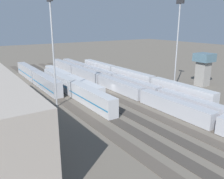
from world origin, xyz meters
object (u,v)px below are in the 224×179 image
light_mast_1 (53,40)px  control_tower (203,67)px  train_on_track_6 (73,88)px  train_on_track_2 (135,85)px  train_on_track_7 (36,77)px  train_on_track_5 (69,79)px  train_on_track_3 (119,86)px  train_on_track_1 (131,77)px  light_mast_0 (178,35)px

light_mast_1 → control_tower: light_mast_1 is taller
train_on_track_6 → control_tower: (-14.95, -45.65, 4.51)m
train_on_track_2 → light_mast_1: (0.01, 28.02, 16.31)m
train_on_track_2 → train_on_track_7: (29.71, 25.00, 0.56)m
train_on_track_5 → train_on_track_3: 21.34m
train_on_track_2 → train_on_track_5: bearing=35.6°
train_on_track_5 → control_tower: bearing=-125.5°
train_on_track_6 → control_tower: size_ratio=3.91×
train_on_track_5 → train_on_track_2: (-20.92, -15.00, 0.02)m
train_on_track_5 → train_on_track_1: 23.63m
train_on_track_3 → light_mast_0: light_mast_0 is taller
train_on_track_3 → control_tower: bearing=-108.4°
train_on_track_5 → train_on_track_3: size_ratio=0.39×
train_on_track_5 → train_on_track_6: bearing=160.4°
train_on_track_2 → train_on_track_1: train_on_track_1 is taller
light_mast_1 → train_on_track_3: bearing=-84.9°
train_on_track_2 → train_on_track_3: bearing=67.5°
train_on_track_3 → light_mast_1: bearing=95.1°
train_on_track_5 → train_on_track_6: size_ratio=1.00×
train_on_track_3 → control_tower: (-10.18, -30.65, 5.09)m
train_on_track_5 → train_on_track_2: same height
train_on_track_6 → train_on_track_1: bearing=-86.6°
train_on_track_2 → light_mast_0: bearing=-116.1°
control_tower → light_mast_1: bearing=81.4°
light_mast_1 → train_on_track_6: bearing=-49.6°
train_on_track_6 → control_tower: control_tower is taller
train_on_track_3 → train_on_track_2: same height
train_on_track_3 → light_mast_1: light_mast_1 is taller
train_on_track_2 → control_tower: bearing=-107.5°
train_on_track_6 → train_on_track_7: same height
train_on_track_1 → train_on_track_5: bearing=57.9°
train_on_track_1 → train_on_track_3: bearing=122.1°
train_on_track_5 → train_on_track_2: size_ratio=0.39×
train_on_track_6 → train_on_track_5: bearing=-19.6°
light_mast_1 → control_tower: 55.43m
train_on_track_2 → train_on_track_1: bearing=-30.9°
train_on_track_5 → train_on_track_1: size_ratio=0.66×
train_on_track_2 → light_mast_0: (-6.22, -12.68, 16.71)m
train_on_track_1 → train_on_track_6: 25.05m
train_on_track_1 → control_tower: 26.79m
train_on_track_1 → train_on_track_7: size_ratio=1.51×
train_on_track_3 → light_mast_0: 25.70m
train_on_track_2 → train_on_track_1: (8.35, -5.00, 0.56)m
train_on_track_1 → light_mast_0: light_mast_0 is taller
train_on_track_3 → train_on_track_7: train_on_track_7 is taller
train_on_track_1 → control_tower: bearing=-128.5°
train_on_track_1 → train_on_track_6: size_ratio=1.51×
train_on_track_1 → light_mast_0: 23.07m
train_on_track_7 → light_mast_0: size_ratio=1.58×
train_on_track_3 → train_on_track_7: 34.12m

